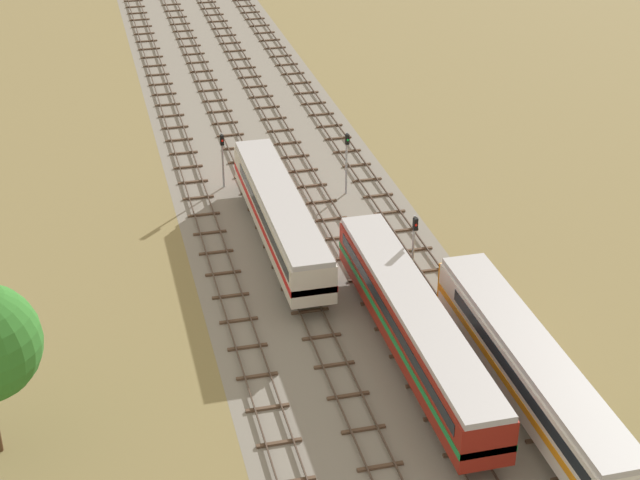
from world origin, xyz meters
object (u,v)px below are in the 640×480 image
Objects in this scene: diesel_railcar_centre_nearest at (530,369)px; signal_post_near at (347,155)px; diesel_railcar_left_mid at (280,214)px; signal_post_nearest at (414,246)px; signal_post_mid at (222,153)px; passenger_coach_centre_left_near at (414,323)px.

signal_post_near is (-2.26, 28.42, 0.66)m from diesel_railcar_centre_nearest.
signal_post_nearest is (6.77, -8.46, 1.04)m from diesel_railcar_left_mid.
signal_post_mid is at bearing 159.03° from signal_post_near.
signal_post_nearest is 1.27× the size of signal_post_mid.
diesel_railcar_left_mid is (-4.51, 15.40, -0.02)m from passenger_coach_centre_left_near.
signal_post_nearest is at bearing 72.00° from passenger_coach_centre_left_near.
signal_post_near is at bearing 90.00° from signal_post_nearest.
diesel_railcar_centre_nearest is 0.93× the size of passenger_coach_centre_left_near.
signal_post_near is (0.00, 15.79, -0.39)m from signal_post_nearest.
passenger_coach_centre_left_near and diesel_railcar_left_mid have the same top height.
signal_post_near reaches higher than passenger_coach_centre_left_near.
passenger_coach_centre_left_near is 3.81× the size of signal_post_nearest.
diesel_railcar_left_mid is at bearing -132.73° from signal_post_near.
signal_post_near is at bearing 47.27° from diesel_railcar_left_mid.
signal_post_near is 9.67m from signal_post_mid.
diesel_railcar_centre_nearest is 3.55× the size of signal_post_nearest.
passenger_coach_centre_left_near is at bearing 128.44° from diesel_railcar_centre_nearest.
signal_post_mid is (-6.77, 26.19, 0.32)m from passenger_coach_centre_left_near.
signal_post_nearest reaches higher than signal_post_near.
signal_post_mid is at bearing 101.81° from diesel_railcar_left_mid.
diesel_railcar_centre_nearest is 12.87m from signal_post_nearest.
signal_post_mid is at bearing 104.49° from passenger_coach_centre_left_near.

